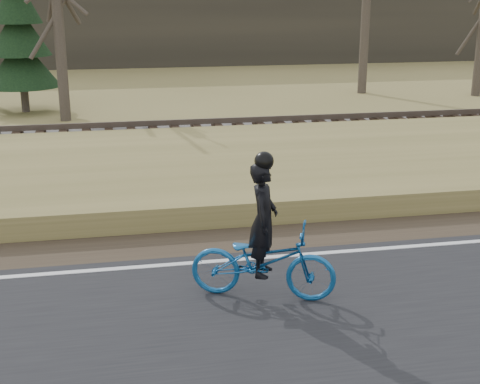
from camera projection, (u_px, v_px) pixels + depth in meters
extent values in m
plane|color=#9A8A4E|center=(231.00, 269.00, 10.48)|extent=(120.00, 120.00, 0.00)
cube|color=black|center=(268.00, 348.00, 8.13)|extent=(120.00, 6.00, 0.06)
cube|color=silver|center=(229.00, 260.00, 10.65)|extent=(120.00, 0.12, 0.01)
cube|color=#473A2B|center=(219.00, 241.00, 11.60)|extent=(120.00, 1.60, 0.04)
cube|color=#9A8A4E|center=(196.00, 182.00, 14.36)|extent=(120.00, 5.00, 0.44)
cube|color=slate|center=(178.00, 144.00, 17.92)|extent=(120.00, 3.00, 0.45)
cube|color=black|center=(177.00, 133.00, 17.84)|extent=(120.00, 2.40, 0.14)
cube|color=brown|center=(180.00, 133.00, 17.12)|extent=(120.00, 0.07, 0.15)
cube|color=brown|center=(175.00, 122.00, 18.47)|extent=(120.00, 0.07, 0.15)
cube|color=#383328|center=(136.00, 11.00, 37.76)|extent=(120.00, 4.00, 6.00)
imported|color=#155593|center=(263.00, 261.00, 9.26)|extent=(2.15, 1.38, 1.07)
imported|color=black|center=(263.00, 219.00, 9.08)|extent=(0.57, 0.68, 1.60)
sphere|color=black|center=(264.00, 161.00, 8.84)|extent=(0.26, 0.26, 0.26)
cylinder|color=#4D4439|center=(58.00, 21.00, 21.30)|extent=(0.36, 0.36, 6.42)
cylinder|color=#4D4439|center=(25.00, 95.00, 23.67)|extent=(0.28, 0.28, 1.19)
cone|color=#183216|center=(21.00, 62.00, 23.33)|extent=(2.60, 2.60, 1.73)
cone|color=#183216|center=(18.00, 30.00, 23.01)|extent=(2.15, 2.15, 1.73)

